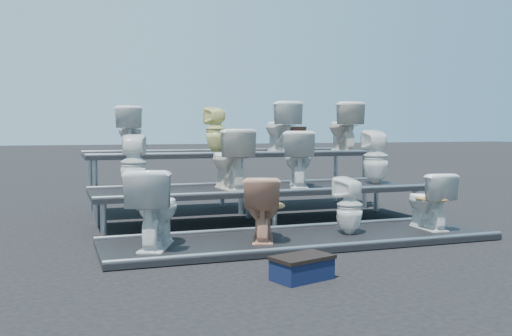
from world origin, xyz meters
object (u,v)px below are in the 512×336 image
object	(u,v)px
toilet_2	(349,206)
toilet_3	(428,201)
toilet_1	(262,208)
toilet_6	(298,159)
toilet_0	(155,208)
toilet_9	(216,130)
toilet_4	(134,163)
red_crate	(291,141)
toilet_8	(129,130)
toilet_10	(281,127)
toilet_7	(376,157)
toilet_11	(344,127)
step_stool	(302,269)
toilet_5	(230,159)

from	to	relation	value
toilet_2	toilet_3	xyz separation A→B (m)	(1.02, 0.00, 0.01)
toilet_1	toilet_6	xyz separation A→B (m)	(0.97, 1.30, 0.43)
toilet_2	toilet_0	bearing A→B (deg)	-19.82
toilet_2	toilet_6	size ratio (longest dim) A/B	0.86
toilet_0	toilet_9	distance (m)	3.02
toilet_4	red_crate	xyz separation A→B (m)	(2.61, 1.46, 0.23)
toilet_8	toilet_10	world-z (taller)	toilet_10
toilet_1	toilet_3	world-z (taller)	toilet_1
toilet_7	toilet_9	world-z (taller)	toilet_9
toilet_11	toilet_10	bearing A→B (deg)	7.51
toilet_9	toilet_10	xyz separation A→B (m)	(1.02, 0.00, 0.04)
toilet_1	toilet_8	xyz separation A→B (m)	(-1.02, 2.60, 0.80)
toilet_6	toilet_3	bearing A→B (deg)	150.29
red_crate	toilet_11	bearing A→B (deg)	13.61
toilet_4	step_stool	world-z (taller)	toilet_4
toilet_0	toilet_2	bearing A→B (deg)	-158.04
toilet_7	red_crate	distance (m)	1.60
toilet_2	toilet_5	world-z (taller)	toilet_5
toilet_9	toilet_2	bearing A→B (deg)	98.97
toilet_4	toilet_10	bearing A→B (deg)	-140.90
toilet_7	step_stool	xyz separation A→B (m)	(-2.28, -2.67, -0.75)
toilet_1	toilet_8	world-z (taller)	toilet_8
toilet_5	toilet_6	world-z (taller)	toilet_5
toilet_0	toilet_11	bearing A→B (deg)	-120.85
toilet_0	toilet_9	xyz separation A→B (m)	(1.33, 2.60, 0.75)
red_crate	step_stool	distance (m)	4.54
toilet_0	red_crate	world-z (taller)	red_crate
toilet_11	toilet_4	bearing A→B (deg)	28.13
toilet_1	toilet_11	world-z (taller)	toilet_11
toilet_7	toilet_2	bearing A→B (deg)	57.40
toilet_0	red_crate	distance (m)	3.82
toilet_0	toilet_1	xyz separation A→B (m)	(1.11, 0.00, -0.05)
toilet_3	toilet_6	distance (m)	1.74
toilet_8	toilet_9	size ratio (longest dim) A/B	0.98
toilet_8	red_crate	world-z (taller)	toilet_8
toilet_2	toilet_11	world-z (taller)	toilet_11
toilet_3	toilet_4	xyz separation A→B (m)	(-3.17, 1.30, 0.42)
toilet_0	toilet_6	bearing A→B (deg)	-125.97
toilet_0	toilet_10	size ratio (longest dim) A/B	1.02
toilet_0	red_crate	xyz separation A→B (m)	(2.59, 2.76, 0.58)
toilet_10	step_stool	distance (m)	4.37
toilet_4	toilet_9	xyz separation A→B (m)	(1.36, 1.30, 0.40)
toilet_1	toilet_7	world-z (taller)	toilet_7
toilet_1	toilet_3	xyz separation A→B (m)	(2.03, 0.00, -0.01)
toilet_5	toilet_9	bearing A→B (deg)	-102.01
toilet_2	toilet_10	world-z (taller)	toilet_10
toilet_2	step_stool	xyz separation A→B (m)	(-1.17, -1.37, -0.29)
toilet_11	toilet_1	bearing A→B (deg)	55.76
toilet_6	toilet_0	bearing A→B (deg)	53.05
toilet_9	toilet_6	bearing A→B (deg)	111.84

